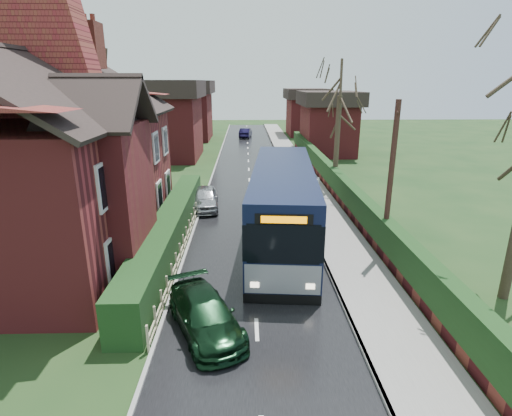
{
  "coord_description": "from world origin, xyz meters",
  "views": [
    {
      "loc": [
        -0.32,
        -12.8,
        7.48
      ],
      "look_at": [
        0.17,
        5.04,
        1.8
      ],
      "focal_mm": 28.0,
      "sensor_mm": 36.0,
      "label": 1
    }
  ],
  "objects_px": {
    "bus": "(283,205)",
    "car_green": "(205,315)",
    "car_silver": "(205,198)",
    "telegraph_pole": "(390,182)",
    "brick_house": "(53,156)",
    "bus_stop_sign": "(317,198)"
  },
  "relations": [
    {
      "from": "bus",
      "to": "car_green",
      "type": "height_order",
      "value": "bus"
    },
    {
      "from": "car_silver",
      "to": "telegraph_pole",
      "type": "bearing_deg",
      "value": -44.9
    },
    {
      "from": "brick_house",
      "to": "car_green",
      "type": "height_order",
      "value": "brick_house"
    },
    {
      "from": "bus_stop_sign",
      "to": "telegraph_pole",
      "type": "bearing_deg",
      "value": -27.06
    },
    {
      "from": "bus",
      "to": "telegraph_pole",
      "type": "xyz_separation_m",
      "value": [
        4.34,
        -2.01,
        1.63
      ]
    },
    {
      "from": "car_silver",
      "to": "telegraph_pole",
      "type": "relative_size",
      "value": 0.58
    },
    {
      "from": "bus",
      "to": "bus_stop_sign",
      "type": "height_order",
      "value": "bus"
    },
    {
      "from": "car_green",
      "to": "car_silver",
      "type": "bearing_deg",
      "value": 72.24
    },
    {
      "from": "car_silver",
      "to": "bus",
      "type": "bearing_deg",
      "value": -55.75
    },
    {
      "from": "bus",
      "to": "car_silver",
      "type": "height_order",
      "value": "bus"
    },
    {
      "from": "brick_house",
      "to": "bus",
      "type": "xyz_separation_m",
      "value": [
        10.19,
        0.64,
        -2.56
      ]
    },
    {
      "from": "bus",
      "to": "bus_stop_sign",
      "type": "bearing_deg",
      "value": 20.97
    },
    {
      "from": "car_green",
      "to": "telegraph_pole",
      "type": "bearing_deg",
      "value": 12.98
    },
    {
      "from": "brick_house",
      "to": "bus",
      "type": "height_order",
      "value": "brick_house"
    },
    {
      "from": "car_silver",
      "to": "telegraph_pole",
      "type": "height_order",
      "value": "telegraph_pole"
    },
    {
      "from": "bus",
      "to": "bus_stop_sign",
      "type": "relative_size",
      "value": 4.03
    },
    {
      "from": "brick_house",
      "to": "bus_stop_sign",
      "type": "height_order",
      "value": "brick_house"
    },
    {
      "from": "telegraph_pole",
      "to": "brick_house",
      "type": "bearing_deg",
      "value": -162.54
    },
    {
      "from": "telegraph_pole",
      "to": "bus",
      "type": "bearing_deg",
      "value": 178.02
    },
    {
      "from": "car_green",
      "to": "bus_stop_sign",
      "type": "xyz_separation_m",
      "value": [
        4.8,
        7.91,
        1.42
      ]
    },
    {
      "from": "car_silver",
      "to": "car_green",
      "type": "height_order",
      "value": "car_silver"
    },
    {
      "from": "bus",
      "to": "telegraph_pole",
      "type": "height_order",
      "value": "telegraph_pole"
    }
  ]
}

